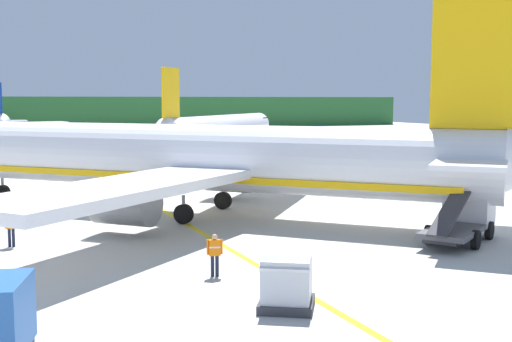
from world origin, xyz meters
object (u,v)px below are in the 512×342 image
object	(u,v)px
airliner_mid_apron	(219,128)
airliner_foreground	(190,158)
service_truck_baggage	(464,215)
crew_loader_right	(11,225)
cargo_container_near	(287,283)
crew_supervisor	(215,251)

from	to	relation	value
airliner_mid_apron	airliner_foreground	bearing A→B (deg)	-112.08
service_truck_baggage	crew_loader_right	world-z (taller)	service_truck_baggage
cargo_container_near	crew_supervisor	distance (m)	4.73
airliner_mid_apron	service_truck_baggage	size ratio (longest dim) A/B	4.84
airliner_mid_apron	crew_supervisor	distance (m)	63.40
service_truck_baggage	crew_supervisor	world-z (taller)	service_truck_baggage
airliner_foreground	crew_supervisor	xyz separation A→B (m)	(-3.25, -13.32, -2.40)
crew_supervisor	airliner_foreground	bearing A→B (deg)	76.29
airliner_mid_apron	crew_supervisor	bearing A→B (deg)	-110.28
airliner_foreground	cargo_container_near	size ratio (longest dim) A/B	13.24
airliner_mid_apron	cargo_container_near	xyz separation A→B (m)	(-21.13, -64.10, -2.11)
airliner_mid_apron	crew_loader_right	distance (m)	58.57
airliner_mid_apron	cargo_container_near	distance (m)	67.52
service_truck_baggage	crew_supervisor	distance (m)	13.62
service_truck_baggage	cargo_container_near	world-z (taller)	service_truck_baggage
airliner_mid_apron	service_truck_baggage	xyz separation A→B (m)	(-8.43, -57.91, -1.80)
crew_supervisor	service_truck_baggage	bearing A→B (deg)	6.47
airliner_mid_apron	cargo_container_near	size ratio (longest dim) A/B	11.91
cargo_container_near	crew_supervisor	xyz separation A→B (m)	(-0.83, 4.65, 0.11)
crew_loader_right	airliner_mid_apron	bearing A→B (deg)	60.36
service_truck_baggage	cargo_container_near	size ratio (longest dim) A/B	2.46
crew_loader_right	crew_supervisor	bearing A→B (deg)	-50.80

